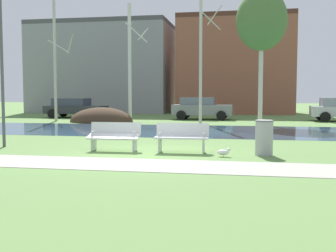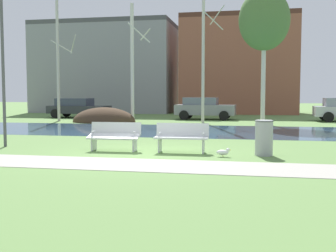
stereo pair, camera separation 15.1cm
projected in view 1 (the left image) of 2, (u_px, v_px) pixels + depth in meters
The scene contains 17 objects.
ground_plane at pixel (188, 127), 21.88m from camera, with size 120.00×120.00×0.00m, color #5B7F42.
paved_path_strip at pixel (126, 164), 10.39m from camera, with size 60.00×1.84×0.01m, color #9E998E.
river_band at pixel (183, 130), 20.01m from camera, with size 80.00×6.88×0.01m, color #33516B.
soil_mound at pixel (101, 122), 26.03m from camera, with size 3.98×2.96×1.84m, color #423021.
bench_left at pixel (114, 136), 12.88m from camera, with size 1.61×0.59×0.87m.
bench_right at pixel (182, 137), 12.50m from camera, with size 1.61×0.59×0.87m.
trash_bin at pixel (264, 137), 11.91m from camera, with size 0.52×0.52×1.01m.
seagull at pixel (224, 152), 11.67m from camera, with size 0.41×0.15×0.25m.
streetlamp at pixel (1, 22), 13.56m from camera, with size 0.32×0.32×6.23m.
birch_far_left at pixel (55, 57), 26.71m from camera, with size 1.43×2.35×8.19m.
birch_left at pixel (130, 62), 25.71m from camera, with size 1.33×2.40×7.26m.
birch_center_left at pixel (201, 43), 25.13m from camera, with size 1.37×2.46×9.44m.
birch_center at pixel (262, 21), 24.17m from camera, with size 2.93×2.93×7.76m.
parked_van_nearest_dark at pixel (75, 107), 30.84m from camera, with size 4.46×2.13×1.42m.
parked_sedan_second_grey at pixel (202, 108), 28.70m from camera, with size 4.11×2.05×1.51m.
building_grey_warehouse at pixel (104, 68), 40.45m from camera, with size 13.05×7.08×8.45m.
building_brick_low at pixel (235, 66), 38.13m from camera, with size 10.08×6.43×8.64m.
Camera 1 is at (2.88, -11.65, 1.75)m, focal length 44.80 mm.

